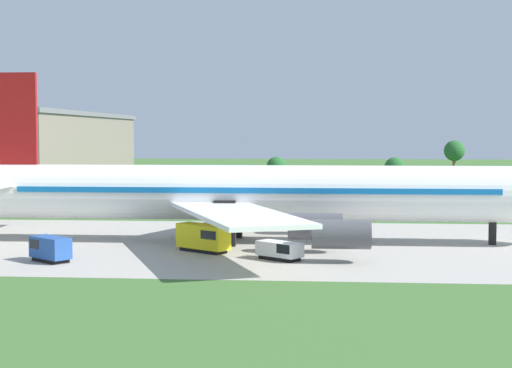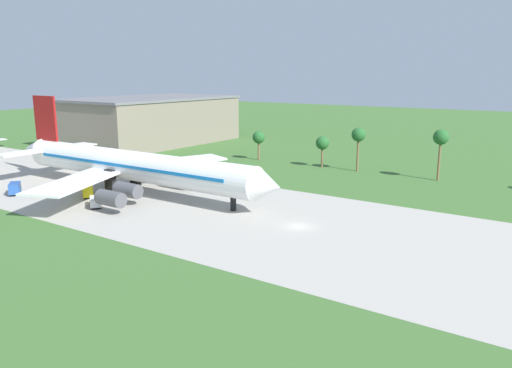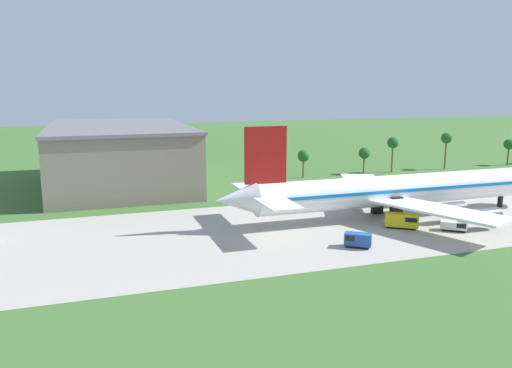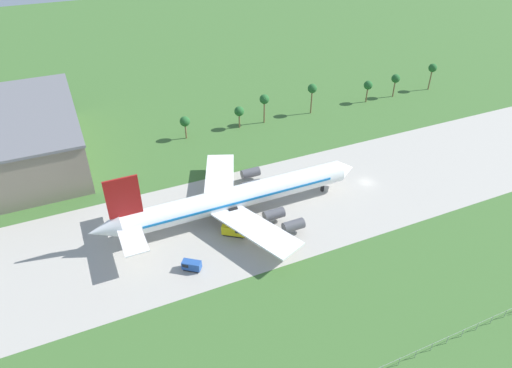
{
  "view_description": "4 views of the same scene",
  "coord_description": "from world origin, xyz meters",
  "views": [
    {
      "loc": [
        -33.93,
        -87.74,
        12.5
      ],
      "look_at": [
        -41.49,
        1.69,
        6.72
      ],
      "focal_mm": 55.0,
      "sensor_mm": 36.0,
      "label": 1
    },
    {
      "loc": [
        38.88,
        -69.6,
        24.95
      ],
      "look_at": [
        -9.7,
        1.69,
        5.72
      ],
      "focal_mm": 35.0,
      "sensor_mm": 36.0,
      "label": 2
    },
    {
      "loc": [
        -102.38,
        -85.34,
        26.62
      ],
      "look_at": [
        -73.28,
        1.69,
        8.89
      ],
      "focal_mm": 35.0,
      "sensor_mm": 36.0,
      "label": 3
    },
    {
      "loc": [
        -78.78,
        -92.3,
        77.78
      ],
      "look_at": [
        -34.96,
        5.0,
        6.0
      ],
      "focal_mm": 32.0,
      "sensor_mm": 36.0,
      "label": 4
    }
  ],
  "objects": [
    {
      "name": "fuel_truck",
      "position": [
        -46.28,
        -6.47,
        1.56
      ],
      "size": [
        6.23,
        5.27,
        2.93
      ],
      "color": "black",
      "rests_on": "ground_plane"
    },
    {
      "name": "terminal_building",
      "position": [
        -94.79,
        58.13,
        8.28
      ],
      "size": [
        36.72,
        61.2,
        16.52
      ],
      "color": "slate",
      "rests_on": "ground_plane"
    },
    {
      "name": "catering_van",
      "position": [
        -60.4,
        -13.9,
        1.33
      ],
      "size": [
        4.78,
        4.29,
        2.47
      ],
      "color": "black",
      "rests_on": "ground_plane"
    },
    {
      "name": "palm_tree_row",
      "position": [
        12.96,
        50.43,
        8.12
      ],
      "size": [
        114.67,
        3.6,
        12.15
      ],
      "color": "brown",
      "rests_on": "ground_plane"
    },
    {
      "name": "baggage_tug",
      "position": [
        -37.93,
        -11.04,
        1.01
      ],
      "size": [
        4.95,
        4.43,
        1.82
      ],
      "color": "black",
      "rests_on": "ground_plane"
    },
    {
      "name": "jet_airliner",
      "position": [
        -42.79,
        1.69,
        5.67
      ],
      "size": [
        76.55,
        52.43,
        19.64
      ],
      "color": "white",
      "rests_on": "ground_plane"
    }
  ]
}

